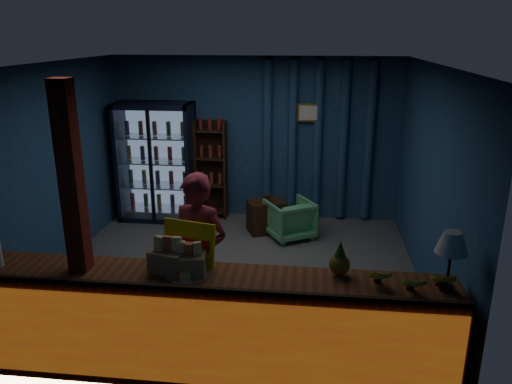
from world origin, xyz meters
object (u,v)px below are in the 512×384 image
shopkeeper (198,256)px  table_lamp (452,245)px  pastry_tray (188,272)px  green_chair (290,219)px

shopkeeper → table_lamp: (2.20, -0.62, 0.51)m
shopkeeper → pastry_tray: bearing=-71.6°
shopkeeper → table_lamp: size_ratio=3.31×
green_chair → table_lamp: table_lamp is taller
green_chair → pastry_tray: bearing=46.5°
pastry_tray → green_chair: bearing=77.3°
green_chair → pastry_tray: (-0.72, -3.18, 0.68)m
shopkeeper → table_lamp: shopkeeper is taller
green_chair → table_lamp: bearing=83.3°
table_lamp → shopkeeper: bearing=164.2°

